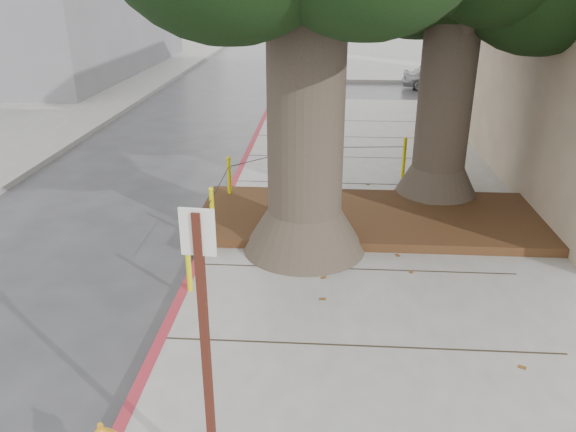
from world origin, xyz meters
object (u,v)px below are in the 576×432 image
Objects in this scene: signpost at (205,344)px; car_dark at (81,72)px; car_silver at (440,76)px; car_red at (567,71)px.

car_dark is (-9.80, 20.73, -1.08)m from signpost.
signpost is at bearing 167.91° from car_silver.
car_silver is 0.80× the size of car_red.
signpost is 0.67× the size of car_dark.
car_silver is at bearing 6.10° from car_dark.
car_silver is (5.71, 20.89, -1.14)m from signpost.
signpost is 21.68m from car_silver.
car_silver is 0.78× the size of car_dark.
signpost is at bearing -59.18° from car_dark.
car_red is (11.38, 22.15, -1.02)m from signpost.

